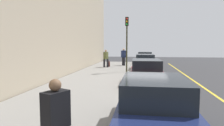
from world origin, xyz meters
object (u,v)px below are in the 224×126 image
object	(u,v)px
pedestrian_black_coat	(56,122)
rolling_suitcase	(109,64)
pedestrian_olive_coat	(106,58)
pedestrian_navy_coat	(124,56)
traffic_light_pole	(127,35)
parked_car_maroon	(146,73)
parked_car_navy	(154,109)
parked_car_black	(145,58)
parked_car_silver	(145,62)

from	to	relation	value
pedestrian_black_coat	rolling_suitcase	xyz separation A→B (m)	(-16.68, -1.88, -0.59)
pedestrian_olive_coat	rolling_suitcase	size ratio (longest dim) A/B	1.94
pedestrian_navy_coat	pedestrian_olive_coat	size ratio (longest dim) A/B	1.06
traffic_light_pole	rolling_suitcase	distance (m)	5.04
parked_car_maroon	parked_car_navy	bearing A→B (deg)	0.44
parked_car_black	pedestrian_navy_coat	bearing A→B (deg)	-35.70
pedestrian_olive_coat	rolling_suitcase	distance (m)	0.85
parked_car_black	parked_car_maroon	xyz separation A→B (m)	(13.13, -0.13, -0.00)
parked_car_maroon	pedestrian_navy_coat	world-z (taller)	pedestrian_navy_coat
pedestrian_navy_coat	rolling_suitcase	bearing A→B (deg)	-43.40
parked_car_navy	pedestrian_olive_coat	world-z (taller)	pedestrian_olive_coat
pedestrian_olive_coat	pedestrian_black_coat	distance (m)	16.30
pedestrian_navy_coat	traffic_light_pole	distance (m)	5.57
pedestrian_black_coat	parked_car_black	bearing A→B (deg)	175.04
pedestrian_olive_coat	pedestrian_black_coat	xyz separation A→B (m)	(16.17, 2.08, -0.06)
pedestrian_navy_coat	rolling_suitcase	world-z (taller)	pedestrian_navy_coat
parked_car_black	pedestrian_olive_coat	world-z (taller)	pedestrian_olive_coat
pedestrian_navy_coat	rolling_suitcase	xyz separation A→B (m)	(1.48, -1.40, -0.72)
parked_car_navy	traffic_light_pole	xyz separation A→B (m)	(-11.21, -1.54, 2.40)
pedestrian_black_coat	rolling_suitcase	bearing A→B (deg)	-173.56
parked_car_black	pedestrian_olive_coat	bearing A→B (deg)	-36.93
parked_car_silver	parked_car_navy	size ratio (longest dim) A/B	1.10
pedestrian_olive_coat	traffic_light_pole	world-z (taller)	traffic_light_pole
parked_car_silver	pedestrian_olive_coat	world-z (taller)	pedestrian_olive_coat
parked_car_maroon	pedestrian_navy_coat	bearing A→B (deg)	-167.39
pedestrian_black_coat	traffic_light_pole	world-z (taller)	traffic_light_pole
pedestrian_black_coat	parked_car_maroon	bearing A→B (deg)	168.20
pedestrian_black_coat	pedestrian_navy_coat	bearing A→B (deg)	-178.49
pedestrian_olive_coat	pedestrian_black_coat	bearing A→B (deg)	7.33
parked_car_black	pedestrian_navy_coat	xyz separation A→B (m)	(3.25, -2.34, 0.38)
pedestrian_olive_coat	parked_car_black	bearing A→B (deg)	143.07
parked_car_silver	parked_car_navy	world-z (taller)	same
parked_car_silver	pedestrian_navy_coat	size ratio (longest dim) A/B	2.53
parked_car_maroon	pedestrian_olive_coat	distance (m)	8.77
pedestrian_black_coat	traffic_light_pole	xyz separation A→B (m)	(-13.01, 0.24, 2.14)
parked_car_navy	pedestrian_black_coat	world-z (taller)	pedestrian_black_coat
parked_car_black	traffic_light_pole	bearing A→B (deg)	-10.90
parked_car_navy	traffic_light_pole	bearing A→B (deg)	-172.18
parked_car_black	parked_car_navy	world-z (taller)	same
parked_car_navy	pedestrian_black_coat	bearing A→B (deg)	-44.61
parked_car_silver	pedestrian_navy_coat	xyz separation A→B (m)	(-3.01, -2.26, 0.38)
rolling_suitcase	parked_car_silver	bearing A→B (deg)	67.36
parked_car_silver	parked_car_maroon	bearing A→B (deg)	-0.45
parked_car_silver	pedestrian_black_coat	xyz separation A→B (m)	(15.15, -1.78, 0.26)
parked_car_black	traffic_light_pole	distance (m)	8.88
parked_car_maroon	rolling_suitcase	world-z (taller)	parked_car_maroon
pedestrian_navy_coat	pedestrian_olive_coat	xyz separation A→B (m)	(1.99, -1.60, -0.06)
pedestrian_black_coat	traffic_light_pole	size ratio (longest dim) A/B	0.36
parked_car_maroon	pedestrian_black_coat	bearing A→B (deg)	-11.80
pedestrian_navy_coat	traffic_light_pole	world-z (taller)	traffic_light_pole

